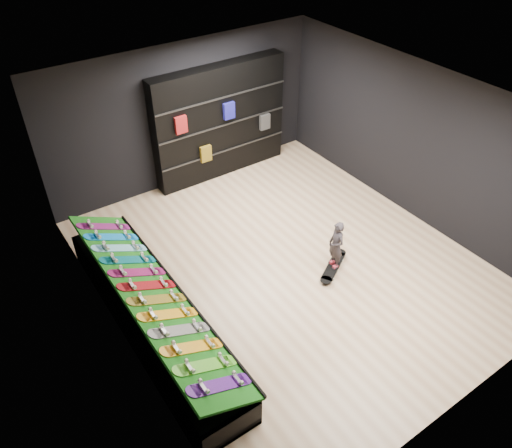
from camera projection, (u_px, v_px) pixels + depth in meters
floor at (285, 264)px, 8.87m from camera, size 6.00×7.00×0.01m
ceiling at (293, 107)px, 7.03m from camera, size 6.00×7.00×0.01m
wall_back at (185, 115)px, 10.22m from camera, size 6.00×0.02×3.00m
wall_front at (476, 338)px, 5.68m from camera, size 6.00×0.02×3.00m
wall_left at (110, 268)px, 6.60m from camera, size 0.02×7.00×3.00m
wall_right at (416, 143)px, 9.30m from camera, size 0.02×7.00×3.00m
display_rack at (153, 317)px, 7.57m from camera, size 0.90×4.50×0.50m
turf_ramp at (152, 294)px, 7.31m from camera, size 0.92×4.50×0.46m
back_shelving at (220, 122)px, 10.60m from camera, size 3.06×0.36×2.44m
floor_skateboard at (333, 267)px, 8.74m from camera, size 0.96×0.68×0.09m
child at (335, 253)px, 8.55m from camera, size 0.18×0.23×0.55m
display_board_0 at (220, 385)px, 6.07m from camera, size 0.93×0.22×0.50m
display_board_1 at (206, 365)px, 6.29m from camera, size 0.93×0.22×0.50m
display_board_2 at (192, 347)px, 6.52m from camera, size 0.93×0.22×0.50m
display_board_3 at (180, 330)px, 6.74m from camera, size 0.93×0.22×0.50m
display_board_4 at (168, 314)px, 6.97m from camera, size 0.93×0.22×0.50m
display_board_5 at (157, 299)px, 7.19m from camera, size 0.93×0.22×0.50m
display_board_6 at (147, 285)px, 7.41m from camera, size 0.93×0.22×0.50m
display_board_7 at (138, 272)px, 7.64m from camera, size 0.93×0.22×0.50m
display_board_8 at (129, 260)px, 7.86m from camera, size 0.93×0.22×0.50m
display_board_9 at (120, 248)px, 8.09m from camera, size 0.93×0.22×0.50m
display_board_10 at (112, 237)px, 8.31m from camera, size 0.93×0.22×0.50m
display_board_11 at (104, 226)px, 8.53m from camera, size 0.93×0.22×0.50m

